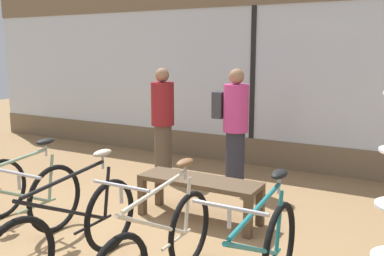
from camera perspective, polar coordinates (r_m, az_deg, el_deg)
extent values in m
plane|color=#99754C|center=(4.31, -10.96, -16.05)|extent=(24.00, 24.00, 0.00)
cube|color=#7A664C|center=(7.28, 7.91, -3.05)|extent=(12.00, 0.08, 0.45)
cube|color=silver|center=(7.10, 8.18, 7.22)|extent=(12.00, 0.04, 2.15)
cube|color=black|center=(7.07, 8.09, 7.21)|extent=(0.08, 0.02, 2.15)
torus|color=black|center=(5.37, -24.13, -7.43)|extent=(0.05, 0.69, 0.69)
torus|color=black|center=(4.78, -17.80, -8.96)|extent=(0.05, 0.72, 0.72)
cylinder|color=gray|center=(4.36, -23.54, -7.90)|extent=(0.03, 1.01, 0.51)
cylinder|color=gray|center=(4.68, -18.32, -6.31)|extent=(0.03, 0.11, 0.49)
cylinder|color=gray|center=(4.30, -23.49, -4.32)|extent=(0.03, 0.94, 0.10)
cylinder|color=gray|center=(4.63, -20.02, -9.73)|extent=(0.03, 0.49, 0.03)
cylinder|color=#B2B2B7|center=(4.58, -18.90, -2.70)|extent=(0.02, 0.02, 0.14)
ellipsoid|color=black|center=(4.56, -18.96, -1.72)|extent=(0.11, 0.22, 0.06)
torus|color=black|center=(4.22, -10.81, -11.38)|extent=(0.06, 0.70, 0.70)
cylinder|color=black|center=(3.75, -16.55, -10.55)|extent=(0.03, 0.99, 0.51)
cylinder|color=black|center=(4.11, -11.29, -8.44)|extent=(0.03, 0.11, 0.49)
cylinder|color=black|center=(3.69, -16.44, -6.41)|extent=(0.03, 0.92, 0.10)
cylinder|color=black|center=(4.06, -13.01, -12.40)|extent=(0.03, 0.48, 0.03)
cylinder|color=#B2B2B7|center=(4.00, -11.81, -4.38)|extent=(0.02, 0.02, 0.14)
ellipsoid|color=#B2A893|center=(3.98, -11.86, -3.27)|extent=(0.11, 0.22, 0.06)
cylinder|color=#B2B2B7|center=(3.37, -22.07, -6.65)|extent=(0.02, 0.02, 0.12)
cylinder|color=#ADADB2|center=(3.35, -22.14, -5.67)|extent=(0.46, 0.02, 0.02)
torus|color=black|center=(3.87, -0.29, -13.39)|extent=(0.05, 0.68, 0.68)
cylinder|color=beige|center=(3.36, -4.91, -12.83)|extent=(0.03, 0.93, 0.51)
cylinder|color=beige|center=(3.75, -0.60, -10.24)|extent=(0.03, 0.11, 0.49)
cylinder|color=beige|center=(3.28, -4.69, -8.24)|extent=(0.03, 0.86, 0.10)
cylinder|color=beige|center=(3.70, -2.05, -14.61)|extent=(0.03, 0.45, 0.03)
cylinder|color=#B2B2B7|center=(3.62, -0.92, -5.84)|extent=(0.02, 0.02, 0.14)
ellipsoid|color=brown|center=(3.60, -0.93, -4.62)|extent=(0.11, 0.22, 0.06)
cylinder|color=#B2B2B7|center=(2.92, -9.42, -8.74)|extent=(0.02, 0.02, 0.12)
cylinder|color=#ADADB2|center=(2.91, -9.45, -7.62)|extent=(0.46, 0.02, 0.02)
torus|color=black|center=(3.53, 11.57, -15.55)|extent=(0.05, 0.74, 0.74)
cylinder|color=#1E7A7F|center=(2.95, 8.34, -15.73)|extent=(0.03, 0.97, 0.51)
cylinder|color=#1E7A7F|center=(3.40, 11.51, -12.18)|extent=(0.03, 0.11, 0.49)
cylinder|color=#1E7A7F|center=(2.86, 8.70, -10.53)|extent=(0.03, 0.90, 0.10)
cylinder|color=#B2B2B7|center=(3.26, 11.50, -7.38)|extent=(0.02, 0.02, 0.14)
ellipsoid|color=black|center=(3.23, 11.55, -6.03)|extent=(0.11, 0.22, 0.06)
cylinder|color=#B2B2B7|center=(2.44, 5.00, -11.85)|extent=(0.02, 0.02, 0.12)
cylinder|color=#ADADB2|center=(2.42, 5.02, -10.53)|extent=(0.46, 0.02, 0.02)
cube|color=brown|center=(4.82, 0.99, -7.08)|extent=(1.40, 0.44, 0.05)
cube|color=brown|center=(5.09, -6.65, -9.07)|extent=(0.08, 0.08, 0.43)
cube|color=brown|center=(4.49, 7.49, -11.78)|extent=(0.08, 0.08, 0.43)
cube|color=brown|center=(5.37, -4.40, -7.98)|extent=(0.08, 0.08, 0.43)
cube|color=brown|center=(4.81, 9.09, -10.31)|extent=(0.08, 0.08, 0.43)
cylinder|color=brown|center=(6.45, -3.87, -3.10)|extent=(0.37, 0.37, 0.80)
cylinder|color=maroon|center=(6.32, -3.95, 3.25)|extent=(0.48, 0.48, 0.64)
sphere|color=#9E7051|center=(6.29, -4.00, 7.06)|extent=(0.21, 0.21, 0.21)
cube|color=#38383D|center=(6.56, -4.32, 3.77)|extent=(0.27, 0.27, 0.36)
cylinder|color=#2D2D38|center=(5.93, 5.76, -4.32)|extent=(0.26, 0.26, 0.81)
cylinder|color=#D13D84|center=(5.78, 5.89, 2.65)|extent=(0.34, 0.34, 0.64)
sphere|color=#9E7051|center=(5.74, 5.96, 6.85)|extent=(0.21, 0.21, 0.21)
cube|color=#38383D|center=(5.88, 3.75, 3.12)|extent=(0.14, 0.24, 0.36)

